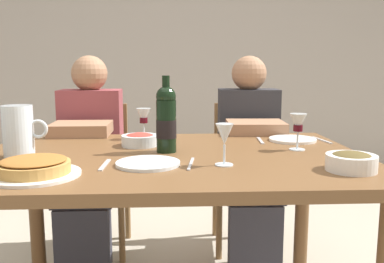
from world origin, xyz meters
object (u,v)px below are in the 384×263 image
wine_bottle (166,119)px  salad_bowl (140,139)px  wine_glass_right_diner (298,125)px  dinner_plate_left_setting (148,163)px  wine_glass_centre (225,136)px  dining_table (171,177)px  diner_right (250,154)px  wine_glass_left_diner (144,117)px  olive_bowl (352,161)px  chair_right (244,165)px  dinner_plate_right_setting (293,140)px  diner_left (89,156)px  chair_left (97,167)px  baked_tart (34,168)px  water_pitcher (19,135)px

wine_bottle → salad_bowl: (-0.12, 0.14, -0.10)m
wine_glass_right_diner → dinner_plate_left_setting: wine_glass_right_diner is taller
salad_bowl → wine_glass_centre: size_ratio=1.08×
dining_table → diner_right: diner_right is taller
wine_glass_left_diner → diner_right: 0.69m
dining_table → olive_bowl: (0.59, -0.29, 0.13)m
olive_bowl → diner_right: (-0.15, 0.96, -0.18)m
wine_glass_right_diner → chair_right: 0.92m
wine_bottle → diner_right: (0.46, 0.62, -0.28)m
dining_table → dinner_plate_right_setting: bearing=25.8°
wine_bottle → diner_left: (-0.43, 0.61, -0.28)m
dining_table → dinner_plate_left_setting: bearing=-115.1°
chair_left → chair_right: same height
baked_tart → diner_right: size_ratio=0.25×
dining_table → chair_left: (-0.45, 0.90, -0.17)m
chair_left → diner_left: 0.26m
salad_bowl → diner_right: 0.77m
dinner_plate_right_setting → diner_left: bearing=159.0°
dining_table → diner_right: (0.45, 0.67, -0.05)m
water_pitcher → wine_glass_left_diner: (0.44, 0.39, 0.01)m
salad_bowl → wine_glass_centre: wine_glass_centre is taller
wine_glass_centre → chair_left: wine_glass_centre is taller
olive_bowl → dining_table: bearing=154.3°
olive_bowl → wine_glass_left_diner: wine_glass_left_diner is taller
salad_bowl → olive_bowl: 0.87m
wine_glass_left_diner → diner_right: (0.57, 0.31, -0.25)m
wine_glass_left_diner → wine_glass_right_diner: 0.71m
wine_glass_right_diner → wine_glass_centre: (-0.34, -0.25, -0.00)m
wine_glass_left_diner → salad_bowl: bearing=-92.0°
chair_right → baked_tart: bearing=56.4°
diner_left → baked_tart: bearing=91.0°
dinner_plate_left_setting → dining_table: bearing=64.9°
wine_glass_centre → water_pitcher: bearing=167.9°
wine_bottle → wine_glass_centre: size_ratio=2.09×
water_pitcher → wine_glass_left_diner: water_pitcher is taller
olive_bowl → diner_right: 0.99m
olive_bowl → salad_bowl: bearing=147.0°
baked_tart → chair_right: (0.88, 1.21, -0.29)m
chair_left → diner_right: size_ratio=0.75×
wine_glass_centre → olive_bowl: bearing=-13.5°
salad_bowl → olive_bowl: (0.73, -0.47, 0.00)m
chair_left → chair_right: (0.90, 0.01, 0.00)m
diner_right → dinner_plate_left_setting: bearing=60.6°
salad_bowl → dinner_plate_left_setting: bearing=-81.5°
water_pitcher → wine_glass_centre: size_ratio=1.35×
baked_tart → wine_glass_left_diner: 0.74m
wine_bottle → diner_right: diner_right is taller
wine_glass_right_diner → wine_glass_centre: bearing=-143.1°
wine_glass_centre → diner_left: bearing=126.8°
salad_bowl → wine_glass_left_diner: wine_glass_left_diner is taller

